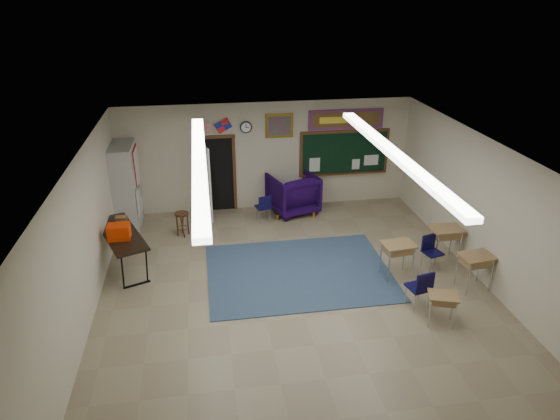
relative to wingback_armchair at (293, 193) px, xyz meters
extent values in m
plane|color=#857A5C|center=(-0.66, -4.02, -0.55)|extent=(9.00, 9.00, 0.00)
cube|color=#BDB599|center=(-0.66, 0.48, 0.95)|extent=(8.00, 0.04, 3.00)
cube|color=#BDB599|center=(-0.66, -8.52, 0.95)|extent=(8.00, 0.04, 3.00)
cube|color=#BDB599|center=(-4.66, -4.02, 0.95)|extent=(0.04, 9.00, 3.00)
cube|color=#BDB599|center=(3.34, -4.02, 0.95)|extent=(0.04, 9.00, 3.00)
cube|color=beige|center=(-0.66, -4.02, 2.45)|extent=(8.00, 9.00, 0.04)
cube|color=#30445C|center=(-0.46, -3.22, -0.54)|extent=(4.00, 3.00, 0.02)
cube|color=black|center=(-2.06, 0.47, 0.50)|extent=(0.95, 0.04, 2.10)
cube|color=silver|center=(-2.40, 0.03, 0.48)|extent=(0.35, 0.86, 2.05)
cube|color=#502D17|center=(1.54, 0.45, 0.95)|extent=(2.55, 0.05, 1.30)
cube|color=black|center=(1.54, 0.43, 0.95)|extent=(2.40, 0.03, 1.15)
cube|color=#502D17|center=(1.54, 0.39, 0.35)|extent=(2.40, 0.12, 0.04)
cube|color=red|center=(1.54, 0.45, 1.90)|extent=(2.10, 0.04, 0.55)
cube|color=brown|center=(1.54, 0.44, 1.90)|extent=(1.90, 0.03, 0.40)
cube|color=olive|center=(-0.31, 0.45, 1.80)|extent=(0.75, 0.05, 0.65)
cube|color=#A51466|center=(-0.31, 0.43, 1.80)|extent=(0.62, 0.03, 0.52)
cylinder|color=black|center=(-1.21, 0.45, 1.80)|extent=(0.32, 0.05, 0.32)
cylinder|color=white|center=(-1.21, 0.43, 1.80)|extent=(0.26, 0.02, 0.26)
cube|color=#A4A5A0|center=(-4.38, -0.17, 0.55)|extent=(0.55, 1.25, 2.20)
imported|color=#170532|center=(0.00, 0.00, 0.00)|extent=(1.48, 1.51, 1.10)
cube|color=olive|center=(1.59, -3.71, 0.23)|extent=(0.72, 0.57, 0.04)
cube|color=brown|center=(1.59, -3.71, 0.12)|extent=(0.62, 0.48, 0.13)
cube|color=olive|center=(2.91, -3.22, 0.25)|extent=(0.70, 0.54, 0.05)
cube|color=brown|center=(2.91, -3.22, 0.14)|extent=(0.61, 0.45, 0.14)
cube|color=olive|center=(1.80, -5.43, 0.07)|extent=(0.63, 0.55, 0.04)
cube|color=brown|center=(1.80, -5.43, -0.02)|extent=(0.55, 0.47, 0.11)
cube|color=olive|center=(2.99, -4.42, 0.22)|extent=(0.72, 0.57, 0.04)
cube|color=brown|center=(2.99, -4.42, 0.11)|extent=(0.62, 0.49, 0.13)
cube|color=black|center=(-4.28, -2.34, 0.27)|extent=(1.40, 2.17, 0.06)
cube|color=#E73204|center=(-4.26, -2.62, 0.46)|extent=(0.46, 0.34, 0.32)
cylinder|color=#442814|center=(-3.01, -0.98, 0.05)|extent=(0.35, 0.35, 0.04)
torus|color=#442814|center=(-3.01, -0.98, -0.35)|extent=(0.29, 0.29, 0.02)
camera|label=1|loc=(-2.37, -12.52, 5.27)|focal=32.00mm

